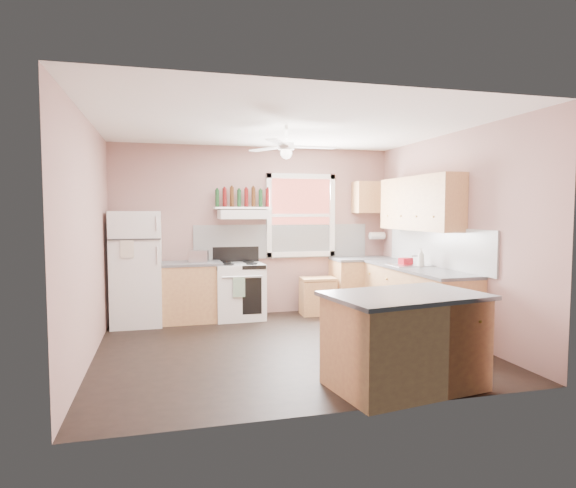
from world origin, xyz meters
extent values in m
plane|color=black|center=(0.00, 0.00, 0.00)|extent=(4.50, 4.50, 0.00)
plane|color=white|center=(0.00, 0.00, 2.70)|extent=(4.50, 4.50, 0.00)
cube|color=#926C64|center=(0.00, 2.02, 1.35)|extent=(4.50, 0.05, 2.70)
cube|color=#926C64|center=(2.27, 0.00, 1.35)|extent=(0.05, 4.00, 2.70)
cube|color=#926C64|center=(-2.27, 0.00, 1.35)|extent=(0.05, 4.00, 2.70)
cube|color=white|center=(0.45, 1.99, 1.18)|extent=(2.90, 0.03, 0.55)
cube|color=white|center=(2.23, 0.30, 1.18)|extent=(0.03, 2.60, 0.55)
cube|color=brown|center=(0.75, 1.98, 1.60)|extent=(1.00, 0.02, 1.20)
cube|color=white|center=(0.75, 1.96, 1.60)|extent=(1.16, 0.07, 1.36)
cube|color=white|center=(-1.84, 1.65, 0.84)|extent=(0.72, 0.70, 1.67)
cube|color=#A66C45|center=(-1.06, 1.70, 0.43)|extent=(0.90, 0.60, 0.86)
cube|color=#505053|center=(-1.06, 1.70, 0.88)|extent=(0.92, 0.62, 0.04)
cube|color=silver|center=(-0.94, 1.63, 0.99)|extent=(0.31, 0.22, 0.18)
cube|color=white|center=(-0.33, 1.69, 0.43)|extent=(0.76, 0.66, 0.86)
cube|color=white|center=(-0.23, 1.75, 1.62)|extent=(0.78, 0.50, 0.14)
cube|color=white|center=(-0.23, 1.87, 1.72)|extent=(0.90, 0.26, 0.03)
cube|color=#A66C45|center=(0.95, 1.66, 0.27)|extent=(0.57, 0.39, 0.55)
cube|color=#A66C45|center=(1.75, 1.70, 0.43)|extent=(1.00, 0.60, 0.86)
cube|color=#A66C45|center=(1.95, 0.30, 0.43)|extent=(0.60, 2.20, 0.86)
cube|color=#505053|center=(1.75, 1.70, 0.88)|extent=(1.02, 0.62, 0.04)
cube|color=#505053|center=(1.94, 0.30, 0.88)|extent=(0.62, 2.22, 0.04)
cube|color=silver|center=(1.94, 0.50, 0.90)|extent=(0.55, 0.45, 0.03)
cylinder|color=silver|center=(2.10, 0.50, 0.97)|extent=(0.03, 0.03, 0.14)
cube|color=#A66C45|center=(2.08, 0.50, 1.78)|extent=(0.33, 1.80, 0.76)
cube|color=#A66C45|center=(1.95, 1.83, 1.90)|extent=(0.60, 0.33, 0.52)
cylinder|color=white|center=(2.07, 1.86, 1.25)|extent=(0.26, 0.12, 0.12)
cube|color=#A66C45|center=(0.75, -1.60, 0.43)|extent=(1.48, 1.07, 0.86)
cube|color=#505053|center=(0.75, -1.60, 0.88)|extent=(1.58, 1.16, 0.04)
cylinder|color=white|center=(0.00, 0.00, 2.45)|extent=(0.20, 0.20, 0.08)
imported|color=silver|center=(2.00, 0.28, 1.03)|extent=(0.14, 0.14, 0.26)
cube|color=#A30E19|center=(1.92, 0.56, 0.95)|extent=(0.20, 0.16, 0.10)
cylinder|color=#143819|center=(-0.63, 1.87, 1.87)|extent=(0.06, 0.06, 0.27)
cylinder|color=#590F0F|center=(-0.52, 1.87, 1.88)|extent=(0.06, 0.06, 0.29)
cylinder|color=#3F230F|center=(-0.40, 1.87, 1.89)|extent=(0.06, 0.06, 0.31)
cylinder|color=#143819|center=(-0.29, 1.87, 1.87)|extent=(0.06, 0.06, 0.27)
cylinder|color=#590F0F|center=(-0.17, 1.87, 1.88)|extent=(0.06, 0.06, 0.29)
cylinder|color=#3F230F|center=(-0.06, 1.87, 1.89)|extent=(0.06, 0.06, 0.31)
cylinder|color=#143819|center=(0.06, 1.87, 1.87)|extent=(0.06, 0.06, 0.27)
cylinder|color=#590F0F|center=(0.17, 1.87, 1.88)|extent=(0.06, 0.06, 0.29)
camera|label=1|loc=(-1.44, -5.66, 1.68)|focal=30.00mm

